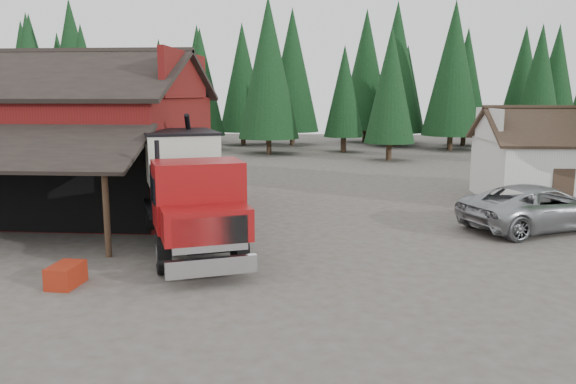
{
  "coord_description": "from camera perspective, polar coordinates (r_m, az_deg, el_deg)",
  "views": [
    {
      "loc": [
        1.5,
        -14.79,
        5.13
      ],
      "look_at": [
        -0.0,
        4.35,
        1.8
      ],
      "focal_mm": 35.0,
      "sensor_mm": 36.0,
      "label": 1
    }
  ],
  "objects": [
    {
      "name": "ground",
      "position": [
        15.72,
        -1.25,
        -9.21
      ],
      "size": [
        120.0,
        120.0,
        0.0
      ],
      "primitive_type": "plane",
      "color": "#474138",
      "rests_on": "ground"
    },
    {
      "name": "red_barn",
      "position": [
        27.78,
        -22.34,
        4.07
      ],
      "size": [
        12.8,
        13.63,
        7.18
      ],
      "color": "maroon",
      "rests_on": "ground"
    },
    {
      "name": "farmhouse",
      "position": [
        30.27,
        26.8,
        2.21
      ],
      "size": [
        8.6,
        6.42,
        4.65
      ],
      "color": "silver",
      "rests_on": "ground"
    },
    {
      "name": "conifer_backdrop",
      "position": [
        57.04,
        2.97,
        4.67
      ],
      "size": [
        76.0,
        16.0,
        16.0
      ],
      "primitive_type": null,
      "color": "black",
      "rests_on": "ground"
    },
    {
      "name": "near_pine_a",
      "position": [
        48.83,
        -24.72,
        10.44
      ],
      "size": [
        4.4,
        4.4,
        11.4
      ],
      "color": "#382619",
      "rests_on": "ground"
    },
    {
      "name": "near_pine_b",
      "position": [
        45.02,
        10.4,
        10.65
      ],
      "size": [
        3.96,
        3.96,
        10.4
      ],
      "color": "#382619",
      "rests_on": "ground"
    },
    {
      "name": "near_pine_d",
      "position": [
        49.15,
        -2.0,
        12.47
      ],
      "size": [
        5.28,
        5.28,
        13.4
      ],
      "color": "#382619",
      "rests_on": "ground"
    },
    {
      "name": "feed_truck",
      "position": [
        19.71,
        -10.28,
        0.77
      ],
      "size": [
        6.1,
        10.1,
        4.44
      ],
      "rotation": [
        0.0,
        0.0,
        0.38
      ],
      "color": "black",
      "rests_on": "ground"
    },
    {
      "name": "silver_car",
      "position": [
        23.64,
        24.17,
        -1.43
      ],
      "size": [
        6.85,
        5.25,
        1.73
      ],
      "primitive_type": "imported",
      "rotation": [
        0.0,
        0.0,
        2.01
      ],
      "color": "#97999E",
      "rests_on": "ground"
    },
    {
      "name": "equip_box",
      "position": [
        16.54,
        -21.63,
        -7.86
      ],
      "size": [
        0.76,
        1.14,
        0.6
      ],
      "primitive_type": "cube",
      "rotation": [
        0.0,
        0.0,
        -0.06
      ],
      "color": "maroon",
      "rests_on": "ground"
    }
  ]
}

